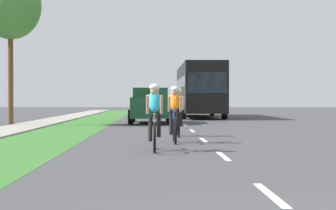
{
  "coord_description": "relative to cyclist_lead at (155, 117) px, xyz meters",
  "views": [
    {
      "loc": [
        -1.49,
        -3.87,
        1.22
      ],
      "look_at": [
        -0.8,
        22.13,
        0.94
      ],
      "focal_mm": 57.99,
      "sensor_mm": 36.0,
      "label": 1
    }
  ],
  "objects": [
    {
      "name": "bus_black",
      "position": [
        3.07,
        24.05,
        1.17
      ],
      "size": [
        2.78,
        11.6,
        3.48
      ],
      "color": "black",
      "rests_on": "ground_plane"
    },
    {
      "name": "street_tree_near",
      "position": [
        -6.67,
        12.67,
        4.73
      ],
      "size": [
        2.83,
        2.83,
        7.13
      ],
      "color": "brown",
      "rests_on": "ground_plane"
    },
    {
      "name": "ground_plane",
      "position": [
        1.47,
        11.15,
        -0.81
      ],
      "size": [
        120.0,
        120.0,
        0.0
      ],
      "primitive_type": "plane",
      "color": "#424244"
    },
    {
      "name": "lane_markings_center",
      "position": [
        1.47,
        15.15,
        -0.81
      ],
      "size": [
        0.12,
        53.13,
        0.01
      ],
      "color": "white",
      "rests_on": "ground_plane"
    },
    {
      "name": "sedan_white",
      "position": [
        -0.38,
        43.03,
        -0.04
      ],
      "size": [
        1.98,
        4.3,
        1.52
      ],
      "color": "silver",
      "rests_on": "ground_plane"
    },
    {
      "name": "cyclist_trailing",
      "position": [
        0.57,
        2.4,
        0.0
      ],
      "size": [
        0.42,
        1.72,
        1.58
      ],
      "color": "black",
      "rests_on": "ground_plane"
    },
    {
      "name": "suv_dark_green",
      "position": [
        -0.18,
        15.01,
        0.14
      ],
      "size": [
        2.15,
        4.7,
        1.79
      ],
      "color": "#194C2D",
      "rests_on": "ground_plane"
    },
    {
      "name": "grass_verge",
      "position": [
        -3.42,
        11.15,
        -0.81
      ],
      "size": [
        2.68,
        70.0,
        0.01
      ],
      "primitive_type": "cube",
      "color": "#38722D",
      "rests_on": "ground_plane"
    },
    {
      "name": "sidewalk_concrete",
      "position": [
        -5.7,
        11.15,
        -0.81
      ],
      "size": [
        1.87,
        70.0,
        0.1
      ],
      "primitive_type": "cube",
      "color": "#9E998E",
      "rests_on": "ground_plane"
    },
    {
      "name": "cyclist_distant",
      "position": [
        0.78,
        5.06,
        0.0
      ],
      "size": [
        0.42,
        1.72,
        1.58
      ],
      "color": "black",
      "rests_on": "ground_plane"
    },
    {
      "name": "cyclist_lead",
      "position": [
        0.0,
        0.0,
        0.0
      ],
      "size": [
        0.42,
        1.72,
        1.58
      ],
      "color": "black",
      "rests_on": "ground_plane"
    }
  ]
}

